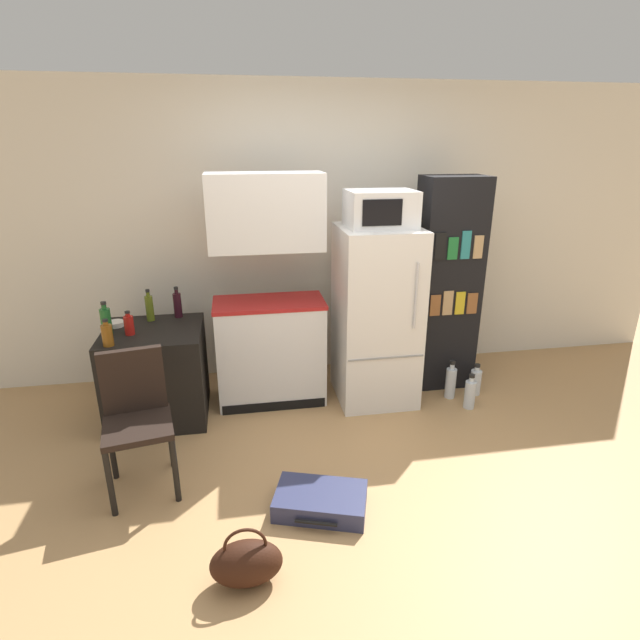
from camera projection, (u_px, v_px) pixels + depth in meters
ground_plane at (384, 497)px, 3.09m from camera, size 24.00×24.00×0.00m
wall_back at (348, 233)px, 4.53m from camera, size 6.40×0.10×2.56m
side_table at (157, 373)px, 3.89m from camera, size 0.73×0.69×0.73m
kitchen_hutch at (269, 304)px, 3.98m from camera, size 0.89×0.46×1.86m
refrigerator at (376, 316)px, 4.07m from camera, size 0.63×0.66×1.45m
microwave at (380, 209)px, 3.77m from camera, size 0.51×0.42×0.28m
bookshelf at (447, 286)px, 4.25m from camera, size 0.52×0.35×1.81m
bottle_amber_beer at (107, 335)px, 3.45m from camera, size 0.07×0.07×0.19m
bottle_ketchup_red at (129, 325)px, 3.65m from camera, size 0.07×0.07×0.18m
bottle_green_tall at (106, 321)px, 3.65m from camera, size 0.08×0.08×0.25m
bottle_wine_dark at (178, 304)px, 4.00m from camera, size 0.06×0.06×0.25m
bottle_olive_oil at (150, 308)px, 3.92m from camera, size 0.06×0.06×0.26m
bowl at (116, 324)px, 3.83m from camera, size 0.13×0.13×0.04m
chair at (136, 409)px, 3.06m from camera, size 0.47×0.47×0.89m
suitcase_large_flat at (321, 501)px, 2.97m from camera, size 0.61×0.48×0.12m
handbag at (246, 563)px, 2.45m from camera, size 0.36×0.20×0.33m
water_bottle_front at (451, 382)px, 4.23m from camera, size 0.09×0.09×0.34m
water_bottle_middle at (476, 381)px, 4.30m from camera, size 0.09×0.09×0.28m
water_bottle_back at (470, 394)px, 4.07m from camera, size 0.09×0.09×0.30m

